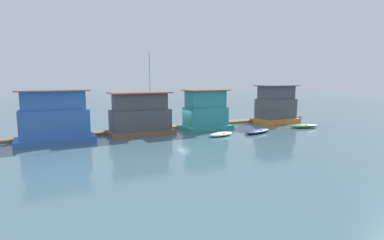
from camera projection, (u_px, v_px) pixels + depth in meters
name	position (u px, v px, depth m)	size (l,w,h in m)	color
ground_plane	(188.00, 130.00, 36.86)	(200.00, 200.00, 0.00)	#426070
dock_walkway	(179.00, 126.00, 39.11)	(42.40, 2.03, 0.30)	brown
houseboat_blue	(55.00, 119.00, 29.84)	(7.36, 3.88, 5.22)	#3866B7
houseboat_brown	(140.00, 115.00, 34.29)	(7.38, 3.85, 9.20)	brown
houseboat_teal	(205.00, 112.00, 37.41)	(6.12, 3.91, 4.95)	teal
houseboat_orange	(276.00, 106.00, 43.29)	(6.19, 3.98, 5.35)	orange
dinghy_white	(221.00, 134.00, 33.21)	(3.33, 1.81, 0.40)	white
dinghy_navy	(257.00, 131.00, 35.00)	(4.42, 2.43, 0.44)	navy
dinghy_green	(304.00, 126.00, 38.54)	(4.04, 2.17, 0.50)	#47844C
mooring_post_near_right	(184.00, 123.00, 37.94)	(0.21, 0.21, 1.45)	brown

